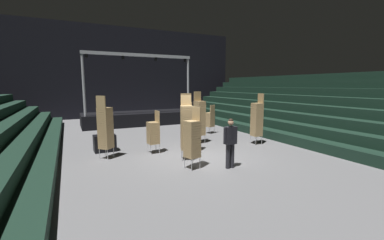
{
  "coord_description": "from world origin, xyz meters",
  "views": [
    {
      "loc": [
        -4.53,
        -8.64,
        2.87
      ],
      "look_at": [
        0.17,
        0.95,
        1.4
      ],
      "focal_mm": 23.72,
      "sensor_mm": 36.0,
      "label": 1
    }
  ],
  "objects_px": {
    "stage_riser": "(138,117)",
    "chair_stack_front_left": "(192,138)",
    "chair_stack_rear_left": "(210,119)",
    "equipment_road_case": "(105,143)",
    "chair_stack_rear_right": "(153,132)",
    "chair_stack_front_right": "(200,118)",
    "chair_stack_mid_left": "(105,127)",
    "man_with_tie": "(230,140)",
    "chair_stack_mid_centre": "(194,127)",
    "chair_stack_mid_right": "(257,119)",
    "chair_stack_rear_centre": "(187,127)"
  },
  "relations": [
    {
      "from": "chair_stack_front_right",
      "to": "chair_stack_mid_centre",
      "type": "distance_m",
      "value": 1.57
    },
    {
      "from": "stage_riser",
      "to": "man_with_tie",
      "type": "distance_m",
      "value": 11.26
    },
    {
      "from": "chair_stack_mid_centre",
      "to": "stage_riser",
      "type": "bearing_deg",
      "value": -132.36
    },
    {
      "from": "chair_stack_front_left",
      "to": "chair_stack_rear_left",
      "type": "xyz_separation_m",
      "value": [
        3.8,
        5.36,
        -0.21
      ]
    },
    {
      "from": "man_with_tie",
      "to": "equipment_road_case",
      "type": "distance_m",
      "value": 5.64
    },
    {
      "from": "stage_riser",
      "to": "chair_stack_front_left",
      "type": "relative_size",
      "value": 3.61
    },
    {
      "from": "chair_stack_rear_left",
      "to": "equipment_road_case",
      "type": "bearing_deg",
      "value": 173.35
    },
    {
      "from": "chair_stack_front_right",
      "to": "chair_stack_mid_right",
      "type": "xyz_separation_m",
      "value": [
        2.41,
        -1.42,
        -0.04
      ]
    },
    {
      "from": "chair_stack_mid_right",
      "to": "equipment_road_case",
      "type": "xyz_separation_m",
      "value": [
        -6.89,
        1.79,
        -0.87
      ]
    },
    {
      "from": "stage_riser",
      "to": "chair_stack_front_left",
      "type": "bearing_deg",
      "value": -94.16
    },
    {
      "from": "chair_stack_rear_centre",
      "to": "man_with_tie",
      "type": "bearing_deg",
      "value": 137.47
    },
    {
      "from": "chair_stack_mid_left",
      "to": "chair_stack_mid_centre",
      "type": "xyz_separation_m",
      "value": [
        3.63,
        -0.48,
        -0.17
      ]
    },
    {
      "from": "chair_stack_mid_left",
      "to": "chair_stack_rear_centre",
      "type": "height_order",
      "value": "chair_stack_rear_centre"
    },
    {
      "from": "chair_stack_front_right",
      "to": "man_with_tie",
      "type": "bearing_deg",
      "value": 68.43
    },
    {
      "from": "man_with_tie",
      "to": "chair_stack_front_right",
      "type": "xyz_separation_m",
      "value": [
        0.86,
        3.92,
        0.29
      ]
    },
    {
      "from": "stage_riser",
      "to": "equipment_road_case",
      "type": "distance_m",
      "value": 7.66
    },
    {
      "from": "stage_riser",
      "to": "chair_stack_rear_centre",
      "type": "height_order",
      "value": "stage_riser"
    },
    {
      "from": "chair_stack_rear_right",
      "to": "chair_stack_front_right",
      "type": "bearing_deg",
      "value": -77.27
    },
    {
      "from": "chair_stack_front_right",
      "to": "chair_stack_rear_left",
      "type": "distance_m",
      "value": 2.68
    },
    {
      "from": "stage_riser",
      "to": "chair_stack_rear_left",
      "type": "xyz_separation_m",
      "value": [
        3.03,
        -5.33,
        0.31
      ]
    },
    {
      "from": "chair_stack_mid_left",
      "to": "chair_stack_rear_left",
      "type": "distance_m",
      "value": 6.9
    },
    {
      "from": "chair_stack_front_right",
      "to": "equipment_road_case",
      "type": "height_order",
      "value": "chair_stack_front_right"
    },
    {
      "from": "chair_stack_mid_left",
      "to": "chair_stack_rear_right",
      "type": "bearing_deg",
      "value": 44.13
    },
    {
      "from": "chair_stack_front_right",
      "to": "chair_stack_mid_centre",
      "type": "bearing_deg",
      "value": 44.13
    },
    {
      "from": "chair_stack_mid_centre",
      "to": "chair_stack_front_right",
      "type": "bearing_deg",
      "value": -171.44
    },
    {
      "from": "stage_riser",
      "to": "chair_stack_mid_centre",
      "type": "xyz_separation_m",
      "value": [
        0.35,
        -8.57,
        0.51
      ]
    },
    {
      "from": "chair_stack_mid_left",
      "to": "chair_stack_rear_centre",
      "type": "bearing_deg",
      "value": 17.03
    },
    {
      "from": "stage_riser",
      "to": "equipment_road_case",
      "type": "xyz_separation_m",
      "value": [
        -3.2,
        -6.96,
        -0.19
      ]
    },
    {
      "from": "chair_stack_front_right",
      "to": "chair_stack_rear_centre",
      "type": "distance_m",
      "value": 2.89
    },
    {
      "from": "man_with_tie",
      "to": "chair_stack_mid_centre",
      "type": "height_order",
      "value": "chair_stack_mid_centre"
    },
    {
      "from": "chair_stack_rear_right",
      "to": "equipment_road_case",
      "type": "bearing_deg",
      "value": 52.87
    },
    {
      "from": "man_with_tie",
      "to": "chair_stack_front_left",
      "type": "xyz_separation_m",
      "value": [
        -1.19,
        0.55,
        0.08
      ]
    },
    {
      "from": "chair_stack_mid_right",
      "to": "equipment_road_case",
      "type": "height_order",
      "value": "chair_stack_mid_right"
    },
    {
      "from": "stage_riser",
      "to": "chair_stack_front_right",
      "type": "relative_size",
      "value": 3.01
    },
    {
      "from": "chair_stack_mid_right",
      "to": "chair_stack_rear_centre",
      "type": "relative_size",
      "value": 0.97
    },
    {
      "from": "chair_stack_mid_left",
      "to": "chair_stack_rear_right",
      "type": "relative_size",
      "value": 1.38
    },
    {
      "from": "chair_stack_rear_left",
      "to": "chair_stack_rear_right",
      "type": "bearing_deg",
      "value": -168.68
    },
    {
      "from": "chair_stack_front_left",
      "to": "chair_stack_mid_left",
      "type": "xyz_separation_m",
      "value": [
        -2.51,
        2.6,
        0.17
      ]
    },
    {
      "from": "stage_riser",
      "to": "man_with_tie",
      "type": "height_order",
      "value": "stage_riser"
    },
    {
      "from": "man_with_tie",
      "to": "chair_stack_mid_right",
      "type": "distance_m",
      "value": 4.13
    },
    {
      "from": "chair_stack_front_left",
      "to": "chair_stack_rear_right",
      "type": "xyz_separation_m",
      "value": [
        -0.58,
        2.55,
        -0.17
      ]
    },
    {
      "from": "man_with_tie",
      "to": "chair_stack_rear_right",
      "type": "distance_m",
      "value": 3.58
    },
    {
      "from": "chair_stack_rear_left",
      "to": "equipment_road_case",
      "type": "relative_size",
      "value": 1.9
    },
    {
      "from": "chair_stack_front_left",
      "to": "man_with_tie",
      "type": "bearing_deg",
      "value": -129.1
    },
    {
      "from": "chair_stack_front_left",
      "to": "equipment_road_case",
      "type": "bearing_deg",
      "value": 18.74
    },
    {
      "from": "man_with_tie",
      "to": "equipment_road_case",
      "type": "relative_size",
      "value": 1.94
    },
    {
      "from": "chair_stack_mid_centre",
      "to": "chair_stack_rear_centre",
      "type": "relative_size",
      "value": 0.83
    },
    {
      "from": "chair_stack_front_left",
      "to": "chair_stack_mid_centre",
      "type": "height_order",
      "value": "same"
    },
    {
      "from": "stage_riser",
      "to": "chair_stack_mid_left",
      "type": "height_order",
      "value": "stage_riser"
    },
    {
      "from": "chair_stack_front_left",
      "to": "chair_stack_rear_left",
      "type": "distance_m",
      "value": 6.58
    }
  ]
}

